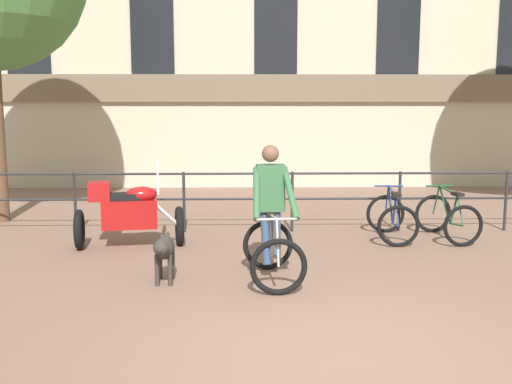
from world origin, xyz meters
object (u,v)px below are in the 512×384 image
at_px(dog, 164,249).
at_px(parked_motorcycle, 129,212).
at_px(parked_bicycle_mid_left, 448,218).
at_px(parked_bicycle_near_lamp, 392,218).
at_px(cyclist_with_bike, 272,220).

xyz_separation_m(dog, parked_motorcycle, (-0.79, 1.90, 0.13)).
xyz_separation_m(dog, parked_bicycle_mid_left, (4.34, 2.34, -0.08)).
relative_size(parked_motorcycle, parked_bicycle_near_lamp, 1.51).
xyz_separation_m(parked_motorcycle, parked_bicycle_near_lamp, (4.21, 0.44, -0.20)).
bearing_deg(parked_bicycle_near_lamp, cyclist_with_bike, 48.64).
xyz_separation_m(cyclist_with_bike, parked_bicycle_mid_left, (3.00, 2.15, -0.41)).
bearing_deg(cyclist_with_bike, dog, -175.90).
bearing_deg(cyclist_with_bike, parked_motorcycle, 137.20).
height_order(cyclist_with_bike, parked_bicycle_mid_left, cyclist_with_bike).
bearing_deg(dog, cyclist_with_bike, 7.33).
distance_m(cyclist_with_bike, parked_bicycle_mid_left, 3.71).
bearing_deg(cyclist_with_bike, parked_bicycle_near_lamp, 42.01).
height_order(dog, parked_motorcycle, parked_motorcycle).
distance_m(dog, parked_bicycle_mid_left, 4.93).
relative_size(dog, parked_bicycle_mid_left, 0.73).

